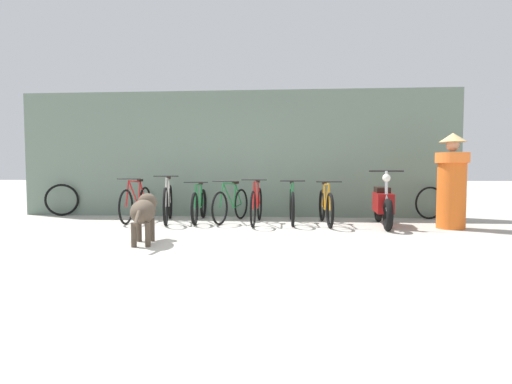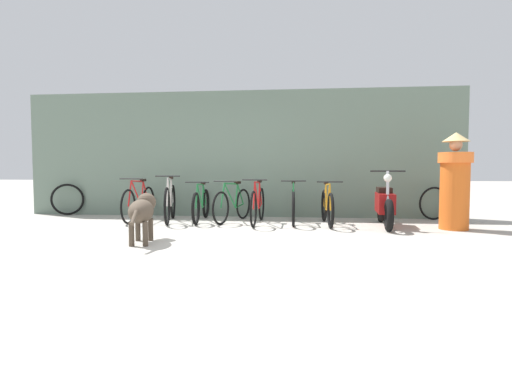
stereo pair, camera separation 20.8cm
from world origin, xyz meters
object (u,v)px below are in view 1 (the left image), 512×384
Objects in this scene: bicycle_1 at (168,203)px; spare_tire_left at (430,203)px; bicycle_0 at (136,203)px; person_in_robes at (452,181)px; bicycle_6 at (326,207)px; bicycle_4 at (257,205)px; spare_tire_right at (62,200)px; stray_dog at (144,211)px; bicycle_5 at (292,205)px; bicycle_3 at (231,205)px; bicycle_2 at (199,205)px; motorcycle at (383,204)px.

bicycle_1 reaches higher than spare_tire_left.
bicycle_0 is 5.94m from person_in_robes.
person_in_robes reaches higher than bicycle_6.
spare_tire_right is at bearing -99.50° from bicycle_4.
spare_tire_left is at bearing 107.22° from bicycle_4.
bicycle_0 reaches higher than stray_dog.
spare_tire_right is at bearing -99.93° from bicycle_5.
bicycle_5 is at bearing -164.41° from spare_tire_left.
bicycle_4 is 2.55m from stray_dog.
bicycle_4 is at bearing -165.18° from spare_tire_left.
bicycle_5 is (2.43, 0.04, -0.03)m from bicycle_1.
bicycle_1 reaches higher than bicycle_0.
bicycle_3 is at bearing -32.74° from stray_dog.
bicycle_2 is at bearing 92.14° from bicycle_1.
person_in_robes is 8.00m from spare_tire_right.
bicycle_4 is 0.69m from bicycle_5.
bicycle_1 is 2.57× the size of spare_tire_left.
bicycle_4 is at bearing 85.57° from bicycle_3.
bicycle_4 reaches higher than stray_dog.
stray_dog is 4.26m from spare_tire_right.
stray_dog is (-1.44, -2.10, 0.10)m from bicycle_4.
bicycle_5 is 2.87m from person_in_robes.
bicycle_5 is at bearing 83.03° from bicycle_2.
bicycle_4 is (0.52, -0.21, 0.02)m from bicycle_3.
bicycle_1 reaches higher than stray_dog.
bicycle_4 is 2.54× the size of spare_tire_left.
bicycle_6 is 2.40× the size of spare_tire_left.
bicycle_5 reaches higher than spare_tire_right.
bicycle_1 is at bearing -94.91° from bicycle_6.
bicycle_1 is 5.36m from spare_tire_left.
bicycle_0 is 4.78m from motorcycle.
bicycle_4 reaches higher than spare_tire_right.
bicycle_0 is 1.01× the size of bicycle_2.
spare_tire_right is (-3.26, 0.68, 0.03)m from bicycle_2.
bicycle_1 is 0.61m from bicycle_2.
motorcycle reaches higher than stray_dog.
bicycle_0 is at bearing -71.94° from bicycle_3.
bicycle_5 is (3.11, -0.06, -0.02)m from bicycle_0.
person_in_robes reaches higher than bicycle_2.
bicycle_1 is at bearing -79.14° from bicycle_2.
bicycle_6 reaches higher than spare_tire_left.
stray_dog is at bearing -57.03° from motorcycle.
bicycle_1 is 1.08× the size of bicycle_5.
bicycle_2 is at bearing -75.67° from bicycle_3.
bicycle_0 is 2.12m from spare_tire_right.
motorcycle is 1.06× the size of person_in_robes.
person_in_robes is (4.89, 1.74, 0.39)m from stray_dog.
bicycle_6 is (1.31, -0.01, -0.02)m from bicycle_4.
bicycle_2 is at bearing -90.95° from motorcycle.
spare_tire_left is (2.87, 0.80, -0.00)m from bicycle_5.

